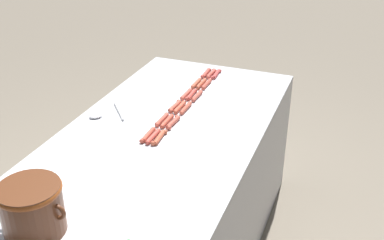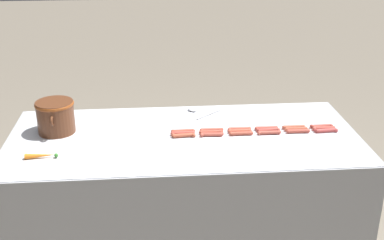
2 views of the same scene
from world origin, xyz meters
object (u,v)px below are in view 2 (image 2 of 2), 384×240
object	(u,v)px
hot_dog_10	(211,132)
hot_dog_4	(212,134)
serving_spoon	(198,111)
hot_dog_0	(326,130)
hot_dog_1	(298,131)
hot_dog_3	(241,133)
hot_dog_9	(240,131)
hot_dog_13	(294,127)
hot_dog_8	(268,130)
carrot	(42,156)
hot_dog_16	(212,130)
hot_dog_6	(324,128)
hot_dog_15	(239,129)
hot_dog_7	(296,129)
hot_dog_12	(321,126)
hot_dog_11	(183,133)
hot_dog_14	(266,128)
hot_dog_2	(269,133)
hot_dog_5	(183,135)
bean_pot	(55,115)
hot_dog_17	(183,131)

from	to	relation	value
hot_dog_10	hot_dog_4	bearing A→B (deg)	178.56
hot_dog_10	serving_spoon	xyz separation A→B (m)	(0.36, 0.05, -0.00)
hot_dog_0	hot_dog_4	distance (m)	0.71
hot_dog_1	hot_dog_3	world-z (taller)	same
hot_dog_9	hot_dog_13	xyz separation A→B (m)	(0.03, -0.35, 0.00)
hot_dog_0	hot_dog_8	distance (m)	0.36
hot_dog_13	carrot	size ratio (longest dim) A/B	0.82
hot_dog_16	hot_dog_13	bearing A→B (deg)	-89.97
hot_dog_1	hot_dog_8	bearing A→B (deg)	80.01
hot_dog_6	hot_dog_15	size ratio (longest dim) A/B	1.00
hot_dog_8	serving_spoon	size ratio (longest dim) A/B	0.65
hot_dog_4	hot_dog_10	distance (m)	0.04
hot_dog_7	hot_dog_12	world-z (taller)	same
hot_dog_7	hot_dog_11	world-z (taller)	same
hot_dog_7	hot_dog_8	xyz separation A→B (m)	(-0.00, 0.18, 0.00)
hot_dog_6	carrot	distance (m)	1.69
hot_dog_4	hot_dog_9	world-z (taller)	same
hot_dog_14	hot_dog_1	bearing A→B (deg)	-108.55
hot_dog_3	hot_dog_4	distance (m)	0.18
hot_dog_2	hot_dog_5	distance (m)	0.52
bean_pot	serving_spoon	world-z (taller)	bean_pot
hot_dog_9	hot_dog_12	xyz separation A→B (m)	(0.03, -0.52, 0.00)
hot_dog_11	hot_dog_5	bearing A→B (deg)	-176.55
hot_dog_0	hot_dog_3	world-z (taller)	same
hot_dog_5	hot_dog_6	bearing A→B (deg)	-87.86
hot_dog_7	hot_dog_9	world-z (taller)	same
hot_dog_16	bean_pot	world-z (taller)	bean_pot
hot_dog_3	hot_dog_7	xyz separation A→B (m)	(0.04, -0.35, 0.00)
hot_dog_2	hot_dog_16	xyz separation A→B (m)	(0.07, 0.35, 0.00)
hot_dog_17	bean_pot	xyz separation A→B (m)	(0.08, 0.77, 0.10)
hot_dog_4	hot_dog_14	bearing A→B (deg)	-79.29
hot_dog_14	hot_dog_2	bearing A→B (deg)	-177.58
hot_dog_0	hot_dog_10	xyz separation A→B (m)	(0.04, 0.71, 0.00)
hot_dog_7	hot_dog_17	xyz separation A→B (m)	(0.03, 0.70, 0.00)
hot_dog_13	hot_dog_17	xyz separation A→B (m)	(-0.00, 0.69, 0.00)
hot_dog_15	hot_dog_10	bearing A→B (deg)	99.89
hot_dog_1	carrot	bearing A→B (deg)	97.96
hot_dog_12	hot_dog_17	size ratio (longest dim) A/B	1.00
hot_dog_11	hot_dog_14	bearing A→B (deg)	-86.48
hot_dog_9	hot_dog_4	bearing A→B (deg)	101.33
hot_dog_16	carrot	world-z (taller)	carrot
bean_pot	hot_dog_1	bearing A→B (deg)	-95.52
hot_dog_0	hot_dog_8	bearing A→B (deg)	84.22
hot_dog_10	hot_dog_11	bearing A→B (deg)	90.39
hot_dog_4	hot_dog_6	world-z (taller)	same
hot_dog_10	hot_dog_9	bearing A→B (deg)	-89.86
hot_dog_11	hot_dog_16	distance (m)	0.18
hot_dog_13	hot_dog_8	bearing A→B (deg)	100.77
hot_dog_10	hot_dog_13	xyz separation A→B (m)	(0.03, -0.52, 0.00)
hot_dog_16	hot_dog_1	bearing A→B (deg)	-96.87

